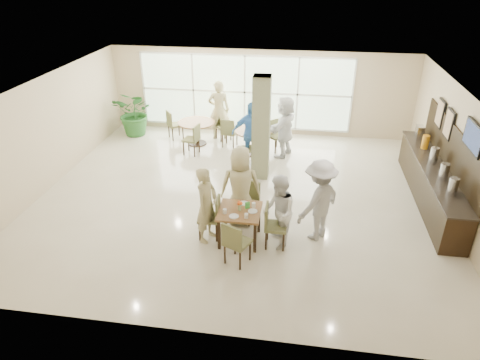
# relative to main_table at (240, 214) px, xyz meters

# --- Properties ---
(ground) EXTENTS (10.00, 10.00, 0.00)m
(ground) POSITION_rel_main_table_xyz_m (-0.29, 1.88, -0.65)
(ground) COLOR beige
(ground) RESTS_ON ground
(room_shell) EXTENTS (10.00, 10.00, 10.00)m
(room_shell) POSITION_rel_main_table_xyz_m (-0.29, 1.88, 1.06)
(room_shell) COLOR white
(room_shell) RESTS_ON ground
(window_bank) EXTENTS (7.00, 0.04, 7.00)m
(window_bank) POSITION_rel_main_table_xyz_m (-0.79, 6.34, 0.75)
(window_bank) COLOR silver
(window_bank) RESTS_ON ground
(column) EXTENTS (0.45, 0.45, 2.80)m
(column) POSITION_rel_main_table_xyz_m (0.11, 3.08, 0.75)
(column) COLOR #686B4A
(column) RESTS_ON ground
(main_table) EXTENTS (0.88, 0.88, 0.75)m
(main_table) POSITION_rel_main_table_xyz_m (0.00, 0.00, 0.00)
(main_table) COLOR brown
(main_table) RESTS_ON ground
(round_table_left) EXTENTS (1.18, 1.18, 0.75)m
(round_table_left) POSITION_rel_main_table_xyz_m (-2.16, 5.05, -0.06)
(round_table_left) COLOR brown
(round_table_left) RESTS_ON ground
(round_table_right) EXTENTS (1.11, 1.11, 0.75)m
(round_table_right) POSITION_rel_main_table_xyz_m (-0.28, 4.57, -0.07)
(round_table_right) COLOR brown
(round_table_right) RESTS_ON ground
(chairs_main_table) EXTENTS (1.90, 2.12, 0.95)m
(chairs_main_table) POSITION_rel_main_table_xyz_m (0.05, 0.01, -0.17)
(chairs_main_table) COLOR brown
(chairs_main_table) RESTS_ON ground
(chairs_table_left) EXTENTS (2.22, 1.88, 0.95)m
(chairs_table_left) POSITION_rel_main_table_xyz_m (-2.17, 5.07, -0.17)
(chairs_table_left) COLOR brown
(chairs_table_left) RESTS_ON ground
(chairs_table_right) EXTENTS (2.06, 1.76, 0.95)m
(chairs_table_right) POSITION_rel_main_table_xyz_m (-0.34, 4.57, -0.17)
(chairs_table_right) COLOR brown
(chairs_table_right) RESTS_ON ground
(tabletop_clutter) EXTENTS (0.70, 0.74, 0.21)m
(tabletop_clutter) POSITION_rel_main_table_xyz_m (0.05, -0.02, 0.16)
(tabletop_clutter) COLOR white
(tabletop_clutter) RESTS_ON main_table
(buffet_counter) EXTENTS (0.64, 4.70, 1.95)m
(buffet_counter) POSITION_rel_main_table_xyz_m (4.40, 2.38, -0.10)
(buffet_counter) COLOR black
(buffet_counter) RESTS_ON ground
(wall_tv) EXTENTS (0.06, 1.00, 0.58)m
(wall_tv) POSITION_rel_main_table_xyz_m (4.64, 1.28, 1.50)
(wall_tv) COLOR black
(wall_tv) RESTS_ON ground
(framed_art_a) EXTENTS (0.05, 0.55, 0.70)m
(framed_art_a) POSITION_rel_main_table_xyz_m (4.65, 2.88, 1.20)
(framed_art_a) COLOR black
(framed_art_a) RESTS_ON ground
(framed_art_b) EXTENTS (0.05, 0.55, 0.70)m
(framed_art_b) POSITION_rel_main_table_xyz_m (4.65, 3.68, 1.20)
(framed_art_b) COLOR black
(framed_art_b) RESTS_ON ground
(potted_plant) EXTENTS (1.68, 1.68, 1.55)m
(potted_plant) POSITION_rel_main_table_xyz_m (-4.36, 5.53, 0.13)
(potted_plant) COLOR #286327
(potted_plant) RESTS_ON ground
(teen_left) EXTENTS (0.57, 0.71, 1.68)m
(teen_left) POSITION_rel_main_table_xyz_m (-0.69, -0.05, 0.19)
(teen_left) COLOR tan
(teen_left) RESTS_ON ground
(teen_far) EXTENTS (0.97, 0.63, 1.85)m
(teen_far) POSITION_rel_main_table_xyz_m (-0.09, 0.70, 0.28)
(teen_far) COLOR tan
(teen_far) RESTS_ON ground
(teen_right) EXTENTS (0.77, 0.90, 1.61)m
(teen_right) POSITION_rel_main_table_xyz_m (0.81, -0.04, 0.15)
(teen_right) COLOR white
(teen_right) RESTS_ON ground
(teen_standing) EXTENTS (1.27, 1.34, 1.82)m
(teen_standing) POSITION_rel_main_table_xyz_m (1.62, 0.38, 0.26)
(teen_standing) COLOR #A9A9AC
(teen_standing) RESTS_ON ground
(adult_a) EXTENTS (1.14, 0.70, 1.87)m
(adult_a) POSITION_rel_main_table_xyz_m (-0.25, 3.80, 0.29)
(adult_a) COLOR #478CD5
(adult_a) RESTS_ON ground
(adult_b) EXTENTS (1.30, 1.86, 1.84)m
(adult_b) POSITION_rel_main_table_xyz_m (0.66, 4.58, 0.27)
(adult_b) COLOR white
(adult_b) RESTS_ON ground
(adult_standing) EXTENTS (0.77, 0.57, 1.95)m
(adult_standing) POSITION_rel_main_table_xyz_m (-1.54, 5.65, 0.33)
(adult_standing) COLOR tan
(adult_standing) RESTS_ON ground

